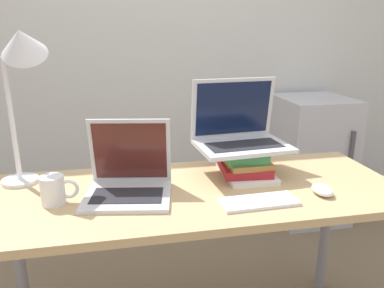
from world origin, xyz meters
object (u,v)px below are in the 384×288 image
desk_lamp (21,62)px  mug (54,190)px  book_stack (244,162)px  wireless_keyboard (259,202)px  laptop_on_books (239,133)px  mouse (322,190)px  mini_fridge (310,159)px  laptop_left (129,180)px

desk_lamp → mug: bearing=-63.8°
book_stack → mug: book_stack is taller
desk_lamp → wireless_keyboard: bearing=-22.8°
mug → book_stack: bearing=10.7°
laptop_on_books → mouse: laptop_on_books is taller
mouse → mug: 0.96m
wireless_keyboard → mug: (-0.70, 0.14, 0.04)m
mini_fridge → book_stack: bearing=-132.2°
laptop_on_books → wireless_keyboard: bearing=-94.7°
laptop_left → mini_fridge: size_ratio=0.39×
book_stack → wireless_keyboard: 0.28m
desk_lamp → mini_fridge: size_ratio=0.72×
laptop_on_books → desk_lamp: size_ratio=0.62×
book_stack → wireless_keyboard: bearing=-97.3°
laptop_left → wireless_keyboard: size_ratio=1.25×
laptop_left → book_stack: size_ratio=1.22×
mouse → mini_fridge: size_ratio=0.12×
desk_lamp → mini_fridge: 1.99m
laptop_on_books → wireless_keyboard: laptop_on_books is taller
laptop_on_books → desk_lamp: desk_lamp is taller
laptop_left → mug: size_ratio=2.68×
laptop_on_books → mouse: (0.23, -0.29, -0.15)m
laptop_left → book_stack: bearing=12.5°
laptop_left → desk_lamp: 0.57m
laptop_on_books → wireless_keyboard: (-0.03, -0.31, -0.16)m
laptop_on_books → mini_fridge: laptop_on_books is taller
laptop_left → wireless_keyboard: laptop_left is taller
wireless_keyboard → mug: 0.71m
book_stack → wireless_keyboard: book_stack is taller
laptop_left → mini_fridge: bearing=37.9°
wireless_keyboard → desk_lamp: bearing=157.2°
mouse → book_stack: bearing=131.8°
book_stack → mini_fridge: bearing=47.8°
book_stack → wireless_keyboard: (-0.04, -0.27, -0.05)m
book_stack → mug: bearing=-169.3°
desk_lamp → mini_fridge: desk_lamp is taller
mug → mini_fridge: bearing=33.8°
wireless_keyboard → laptop_on_books: bearing=85.3°
book_stack → laptop_on_books: bearing=103.4°
desk_lamp → laptop_left: bearing=-25.0°
book_stack → mini_fridge: mini_fridge is taller
mouse → desk_lamp: 1.18m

